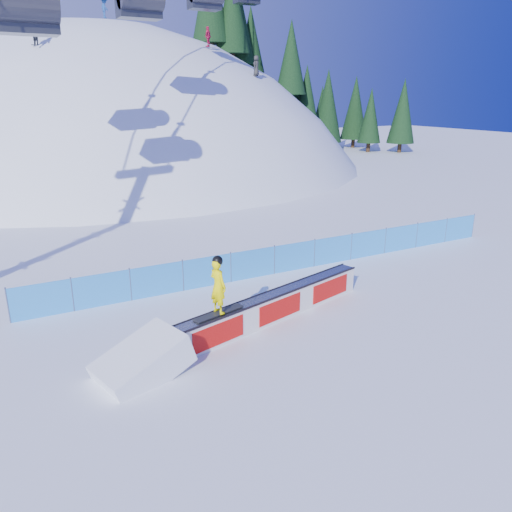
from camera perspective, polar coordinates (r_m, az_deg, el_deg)
ground at (r=18.01m, az=12.13°, el=-5.82°), size 160.00×160.00×0.00m
snow_hill at (r=60.94m, az=-15.36°, el=-7.04°), size 64.00×64.00×64.00m
treeline at (r=65.10m, az=6.97°, el=18.99°), size 26.80×9.84×20.00m
safety_fence at (r=21.17m, az=4.45°, el=-0.07°), size 22.05×0.05×1.30m
rail_box at (r=16.59m, az=2.16°, el=-5.75°), size 7.88×2.65×0.96m
snow_ramp at (r=14.07m, az=-12.73°, el=-13.06°), size 2.80×2.15×1.55m
snowboarder at (r=14.58m, az=-4.36°, el=-3.39°), size 1.74×0.75×1.80m
distant_skiers at (r=46.16m, az=-12.64°, el=23.69°), size 18.21×9.72×6.53m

